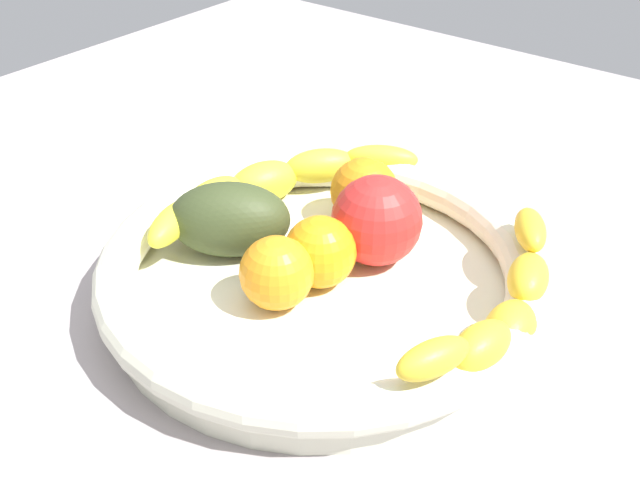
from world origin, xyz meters
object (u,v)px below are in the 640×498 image
fruit_bowl (320,274)px  orange_mid_left (320,251)px  orange_mid_right (277,273)px  banana_draped_right (271,184)px  avocado_dark (230,219)px  banana_draped_left (502,310)px  orange_front (364,191)px  tomato_red (377,220)px

fruit_bowl → orange_mid_left: size_ratio=6.11×
fruit_bowl → orange_mid_right: 4.51cm
banana_draped_right → avocado_dark: 7.37cm
banana_draped_right → orange_mid_right: orange_mid_right is taller
banana_draped_left → orange_mid_right: 15.84cm
orange_front → orange_mid_right: 13.35cm
fruit_bowl → orange_mid_left: orange_mid_left is taller
banana_draped_right → orange_mid_left: (10.06, -5.91, 0.35)cm
banana_draped_left → orange_mid_left: 14.14cm
orange_mid_right → avocado_dark: 7.97cm
orange_mid_left → tomato_red: 5.30cm
fruit_bowl → tomato_red: bearing=74.0°
orange_mid_right → tomato_red: bearing=76.0°
fruit_bowl → orange_front: bearing=105.6°
tomato_red → avocado_dark: (-9.68, -6.19, -0.59)cm
orange_front → avocado_dark: 11.72cm
banana_draped_left → orange_front: (-16.56, 7.51, -0.16)cm
banana_draped_right → orange_mid_left: bearing=-30.4°
orange_mid_left → avocado_dark: (-8.13, -1.18, 0.21)cm
banana_draped_left → avocado_dark: avocado_dark is taller
banana_draped_left → orange_mid_right: bearing=-158.8°
banana_draped_left → orange_mid_left: same height
banana_draped_left → orange_front: 18.19cm
orange_mid_left → banana_draped_right: bearing=149.6°
orange_front → tomato_red: bearing=-45.2°
orange_mid_right → banana_draped_right: bearing=132.9°
banana_draped_left → orange_front: bearing=155.6°
banana_draped_right → avocado_dark: bearing=-74.8°
fruit_bowl → avocado_dark: size_ratio=3.49×
fruit_bowl → tomato_red: size_ratio=4.72×
banana_draped_right → orange_mid_right: (9.34, -10.04, 0.32)cm
banana_draped_left → tomato_red: tomato_red is taller
banana_draped_right → orange_front: orange_front is taller
fruit_bowl → banana_draped_left: 14.26cm
orange_mid_left → orange_mid_right: bearing=-99.9°
orange_mid_right → avocado_dark: avocado_dark is taller
orange_mid_left → fruit_bowl: bearing=-63.0°
orange_front → orange_mid_right: size_ratio=1.05×
fruit_bowl → tomato_red: tomato_red is taller
fruit_bowl → avocado_dark: bearing=-172.8°
fruit_bowl → banana_draped_left: (13.97, 1.74, 2.26)cm
banana_draped_right → avocado_dark: avocado_dark is taller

